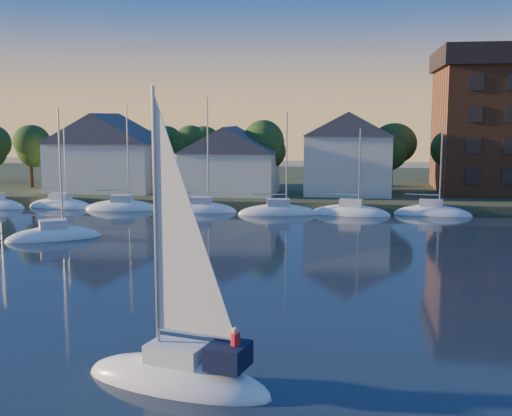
% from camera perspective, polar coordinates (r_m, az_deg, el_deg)
% --- Properties ---
extents(shoreline_land, '(160.00, 50.00, 2.00)m').
position_cam_1_polar(shoreline_land, '(94.44, 3.42, 1.91)').
color(shoreline_land, '#324025').
rests_on(shoreline_land, ground).
extents(wooden_dock, '(120.00, 3.00, 1.00)m').
position_cam_1_polar(wooden_dock, '(71.76, 1.63, -0.07)').
color(wooden_dock, brown).
rests_on(wooden_dock, ground).
extents(clubhouse_west, '(13.65, 9.45, 9.64)m').
position_cam_1_polar(clubhouse_west, '(82.62, -13.17, 4.94)').
color(clubhouse_west, beige).
rests_on(clubhouse_west, shoreline_land).
extents(clubhouse_centre, '(11.55, 8.40, 8.08)m').
position_cam_1_polar(clubhouse_centre, '(77.10, -2.31, 4.33)').
color(clubhouse_centre, beige).
rests_on(clubhouse_centre, shoreline_land).
extents(clubhouse_east, '(10.50, 8.40, 9.80)m').
position_cam_1_polar(clubhouse_east, '(77.56, 8.21, 4.92)').
color(clubhouse_east, beige).
rests_on(clubhouse_east, shoreline_land).
extents(tree_line, '(93.40, 5.40, 8.90)m').
position_cam_1_polar(tree_line, '(81.80, 4.04, 5.97)').
color(tree_line, '#332217').
rests_on(tree_line, shoreline_land).
extents(moored_fleet, '(63.50, 2.40, 12.05)m').
position_cam_1_polar(moored_fleet, '(71.38, -8.28, -0.12)').
color(moored_fleet, white).
rests_on(moored_fleet, ground).
extents(hero_sailboat, '(8.22, 4.25, 12.52)m').
position_cam_1_polar(hero_sailboat, '(25.66, -6.79, -14.27)').
color(hero_sailboat, white).
rests_on(hero_sailboat, ground).
extents(drifting_sailboat_left, '(8.03, 6.35, 12.15)m').
position_cam_1_polar(drifting_sailboat_left, '(56.86, -17.53, -2.55)').
color(drifting_sailboat_left, white).
rests_on(drifting_sailboat_left, ground).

